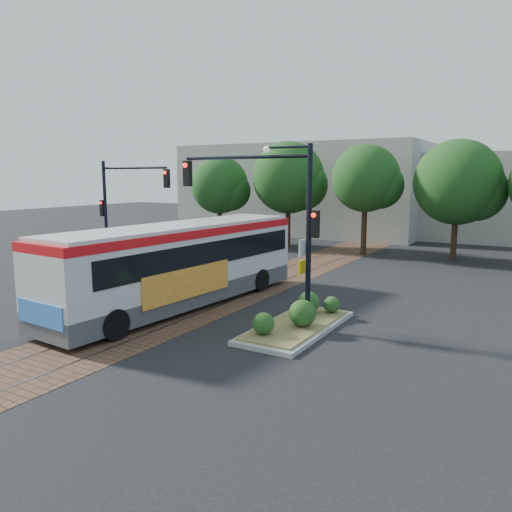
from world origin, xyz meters
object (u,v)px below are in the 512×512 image
object	(u,v)px
traffic_island	(299,319)
parked_car	(243,249)
officer	(91,268)
city_bus	(182,261)
signal_pole_main	(276,206)
signal_pole_left	(120,200)

from	to	relation	value
traffic_island	parked_car	world-z (taller)	parked_car
traffic_island	officer	size ratio (longest dim) A/B	3.04
city_bus	traffic_island	xyz separation A→B (m)	(5.40, -0.48, -1.51)
traffic_island	officer	xyz separation A→B (m)	(-11.40, 1.12, 0.53)
signal_pole_main	traffic_island	bearing A→B (deg)	-5.36
signal_pole_main	officer	distance (m)	11.00
traffic_island	city_bus	bearing A→B (deg)	174.95
signal_pole_left	parked_car	world-z (taller)	signal_pole_left
city_bus	officer	xyz separation A→B (m)	(-5.99, 0.64, -0.98)
traffic_island	parked_car	xyz separation A→B (m)	(-9.33, 11.42, 0.30)
city_bus	signal_pole_main	size ratio (longest dim) A/B	2.08
signal_pole_main	parked_car	bearing A→B (deg)	126.46
city_bus	parked_car	xyz separation A→B (m)	(-3.93, 10.94, -1.21)
city_bus	officer	world-z (taller)	city_bus
officer	parked_car	xyz separation A→B (m)	(2.07, 10.30, -0.23)
signal_pole_main	signal_pole_left	distance (m)	13.14
signal_pole_main	parked_car	world-z (taller)	signal_pole_main
signal_pole_main	officer	xyz separation A→B (m)	(-10.44, 1.03, -3.30)
signal_pole_left	officer	size ratio (longest dim) A/B	3.50
signal_pole_left	parked_car	size ratio (longest dim) A/B	1.39
officer	parked_car	world-z (taller)	officer
parked_car	traffic_island	bearing A→B (deg)	-154.72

